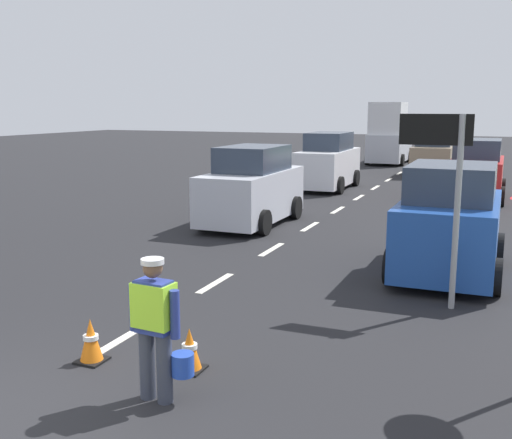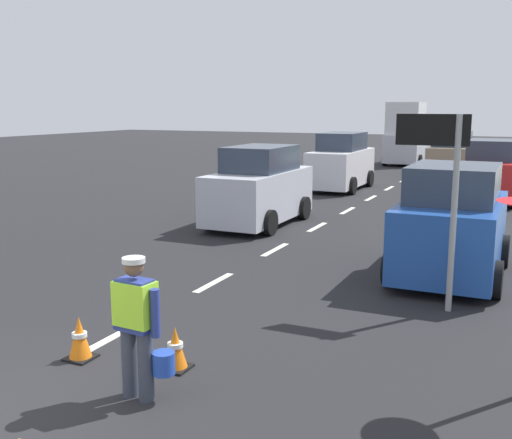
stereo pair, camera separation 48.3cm
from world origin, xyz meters
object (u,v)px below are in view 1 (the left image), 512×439
Objects in this scene: car_parked_far at (476,172)px; car_oncoming_lead at (252,188)px; road_worker at (157,323)px; car_outgoing_far at (435,155)px; traffic_cone_far at (190,350)px; car_oncoming_second at (328,163)px; car_parked_curbside at (450,224)px; lane_direction_sign at (444,164)px; delivery_truck at (389,136)px; traffic_cone_near at (91,341)px.

car_parked_far is 0.96× the size of car_oncoming_lead.
car_outgoing_far is (0.20, 25.35, 0.07)m from road_worker.
car_oncoming_second reaches higher than traffic_cone_far.
car_oncoming_lead is (-3.13, 10.23, 0.10)m from road_worker.
car_outgoing_far is (-2.34, 18.48, -0.03)m from car_parked_curbside.
lane_direction_sign reaches higher than road_worker.
car_parked_curbside is at bearing -76.91° from delivery_truck.
lane_direction_sign reaches higher than traffic_cone_near.
traffic_cone_near is 17.40m from car_parked_far.
delivery_truck is at bearing 88.71° from car_oncoming_second.
traffic_cone_far is at bearing -84.42° from delivery_truck.
traffic_cone_far is at bearing -79.80° from car_oncoming_second.
car_parked_curbside is 0.88× the size of car_outgoing_far.
traffic_cone_near reaches higher than traffic_cone_far.
traffic_cone_near is at bearing 156.86° from road_worker.
car_parked_curbside is at bearing 66.64° from traffic_cone_far.
car_parked_curbside reaches higher than car_parked_far.
traffic_cone_near is at bearing -86.99° from delivery_truck.
car_parked_far is at bearing -73.57° from car_outgoing_far.
delivery_truck reaches higher than road_worker.
car_oncoming_lead reaches higher than road_worker.
car_oncoming_lead reaches higher than car_parked_far.
car_outgoing_far is (1.59, 24.76, 0.71)m from traffic_cone_near.
traffic_cone_far is 16.89m from car_parked_far.
car_outgoing_far is at bearing 63.59° from car_oncoming_second.
car_outgoing_far reaches higher than traffic_cone_far.
car_parked_curbside is (2.54, 6.86, 0.10)m from road_worker.
car_parked_far is 1.05× the size of car_parked_curbside.
traffic_cone_far is at bearing 93.82° from road_worker.
road_worker is 0.52× the size of lane_direction_sign.
traffic_cone_far is 0.15× the size of car_parked_curbside.
car_oncoming_second is at bearing 170.93° from car_parked_far.
car_oncoming_second reaches higher than car_parked_far.
car_oncoming_lead is (-5.70, 5.54, -1.37)m from lane_direction_sign.
road_worker is 1.63m from traffic_cone_near.
lane_direction_sign reaches higher than car_outgoing_far.
lane_direction_sign reaches higher than car_parked_far.
car_parked_curbside reaches higher than car_outgoing_far.
traffic_cone_far is at bearing 11.14° from traffic_cone_near.
car_oncoming_second is at bearing -91.29° from delivery_truck.
traffic_cone_far is 6.59m from car_parked_curbside.
delivery_truck is at bearing 121.53° from car_outgoing_far.
traffic_cone_far is 0.14× the size of car_parked_far.
delivery_truck is at bearing 89.51° from car_oncoming_lead.
car_oncoming_second reaches higher than car_parked_curbside.
lane_direction_sign reaches higher than traffic_cone_far.
car_parked_far is at bearing -9.07° from car_oncoming_second.
car_oncoming_second is (-0.27, -12.05, -0.55)m from delivery_truck.
car_oncoming_lead is at bearing 108.14° from traffic_cone_far.
lane_direction_sign is 0.70× the size of delivery_truck.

